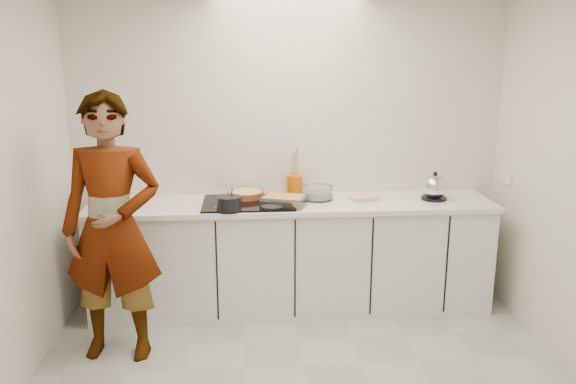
{
  "coord_description": "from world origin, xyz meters",
  "views": [
    {
      "loc": [
        -0.35,
        -3.06,
        2.06
      ],
      "look_at": [
        -0.05,
        1.05,
        1.05
      ],
      "focal_mm": 35.0,
      "sensor_mm": 36.0,
      "label": 1
    }
  ],
  "objects": [
    {
      "name": "cook",
      "position": [
        -1.27,
        0.62,
        0.92
      ],
      "size": [
        0.71,
        0.5,
        1.84
      ],
      "primitive_type": "imported",
      "rotation": [
        0.0,
        0.0,
        -0.09
      ],
      "color": "silver",
      "rests_on": "floor"
    },
    {
      "name": "tea_towel",
      "position": [
        0.58,
        1.3,
        0.93
      ],
      "size": [
        0.25,
        0.22,
        0.03
      ],
      "primitive_type": "cube",
      "rotation": [
        0.0,
        0.0,
        0.34
      ],
      "color": "white",
      "rests_on": "countertop"
    },
    {
      "name": "wall_front",
      "position": [
        0.0,
        -1.6,
        1.3
      ],
      "size": [
        3.6,
        0.0,
        2.6
      ],
      "primitive_type": "cube",
      "color": "silver",
      "rests_on": "ground"
    },
    {
      "name": "saucepan",
      "position": [
        -0.5,
        1.04,
        0.98
      ],
      "size": [
        0.2,
        0.2,
        0.18
      ],
      "color": "black",
      "rests_on": "hob"
    },
    {
      "name": "mixing_bowl",
      "position": [
        0.22,
        1.35,
        0.96
      ],
      "size": [
        0.26,
        0.26,
        0.11
      ],
      "color": "silver",
      "rests_on": "countertop"
    },
    {
      "name": "hob",
      "position": [
        -0.35,
        1.26,
        0.92
      ],
      "size": [
        0.72,
        0.54,
        0.01
      ],
      "primitive_type": "cube",
      "color": "black",
      "rests_on": "countertop"
    },
    {
      "name": "baking_dish",
      "position": [
        -0.07,
        1.18,
        0.96
      ],
      "size": [
        0.39,
        0.33,
        0.06
      ],
      "color": "silver",
      "rests_on": "hob"
    },
    {
      "name": "countertop",
      "position": [
        0.0,
        1.28,
        0.89
      ],
      "size": [
        3.24,
        0.64,
        0.04
      ],
      "primitive_type": "cube",
      "color": "white",
      "rests_on": "base_cabinets"
    },
    {
      "name": "kettle",
      "position": [
        1.16,
        1.28,
        1.01
      ],
      "size": [
        0.25,
        0.25,
        0.23
      ],
      "color": "black",
      "rests_on": "countertop"
    },
    {
      "name": "base_cabinets",
      "position": [
        0.0,
        1.28,
        0.43
      ],
      "size": [
        3.2,
        0.58,
        0.87
      ],
      "primitive_type": "cube",
      "color": "silver",
      "rests_on": "floor"
    },
    {
      "name": "wall_back",
      "position": [
        0.0,
        1.6,
        1.3
      ],
      "size": [
        3.6,
        0.0,
        2.6
      ],
      "primitive_type": "cube",
      "color": "silver",
      "rests_on": "ground"
    },
    {
      "name": "utensil_crock",
      "position": [
        0.04,
        1.53,
        0.99
      ],
      "size": [
        0.14,
        0.14,
        0.17
      ],
      "primitive_type": "cylinder",
      "rotation": [
        0.0,
        0.0,
        -0.04
      ],
      "color": "#CF6504",
      "rests_on": "countertop"
    },
    {
      "name": "tart_dish",
      "position": [
        -0.37,
        1.42,
        0.95
      ],
      "size": [
        0.37,
        0.37,
        0.05
      ],
      "color": "#A04022",
      "rests_on": "hob"
    }
  ]
}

